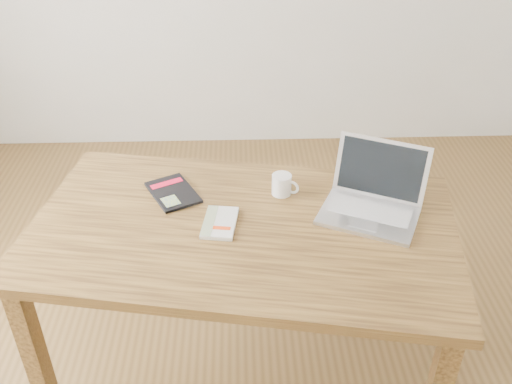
{
  "coord_description": "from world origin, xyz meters",
  "views": [
    {
      "loc": [
        -0.05,
        -1.63,
        1.96
      ],
      "look_at": [
        0.01,
        0.04,
        0.85
      ],
      "focal_mm": 40.0,
      "sensor_mm": 36.0,
      "label": 1
    }
  ],
  "objects_px": {
    "black_guidebook": "(173,192)",
    "white_guidebook": "(220,223)",
    "laptop": "(373,199)",
    "coffee_mug": "(282,184)",
    "desk": "(243,245)"
  },
  "relations": [
    {
      "from": "black_guidebook",
      "to": "laptop",
      "type": "distance_m",
      "value": 0.75
    },
    {
      "from": "desk",
      "to": "black_guidebook",
      "type": "distance_m",
      "value": 0.35
    },
    {
      "from": "desk",
      "to": "white_guidebook",
      "type": "distance_m",
      "value": 0.13
    },
    {
      "from": "laptop",
      "to": "black_guidebook",
      "type": "bearing_deg",
      "value": -165.05
    },
    {
      "from": "white_guidebook",
      "to": "black_guidebook",
      "type": "height_order",
      "value": "white_guidebook"
    },
    {
      "from": "desk",
      "to": "laptop",
      "type": "bearing_deg",
      "value": 19.44
    },
    {
      "from": "black_guidebook",
      "to": "white_guidebook",
      "type": "bearing_deg",
      "value": -75.27
    },
    {
      "from": "white_guidebook",
      "to": "laptop",
      "type": "relative_size",
      "value": 0.46
    },
    {
      "from": "desk",
      "to": "white_guidebook",
      "type": "relative_size",
      "value": 8.15
    },
    {
      "from": "desk",
      "to": "black_guidebook",
      "type": "relative_size",
      "value": 6.05
    },
    {
      "from": "coffee_mug",
      "to": "desk",
      "type": "bearing_deg",
      "value": -98.94
    },
    {
      "from": "white_guidebook",
      "to": "black_guidebook",
      "type": "xyz_separation_m",
      "value": [
        -0.18,
        0.2,
        -0.0
      ]
    },
    {
      "from": "black_guidebook",
      "to": "coffee_mug",
      "type": "xyz_separation_m",
      "value": [
        0.42,
        -0.01,
        0.04
      ]
    },
    {
      "from": "desk",
      "to": "black_guidebook",
      "type": "xyz_separation_m",
      "value": [
        -0.26,
        0.21,
        0.1
      ]
    },
    {
      "from": "white_guidebook",
      "to": "coffee_mug",
      "type": "height_order",
      "value": "coffee_mug"
    }
  ]
}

